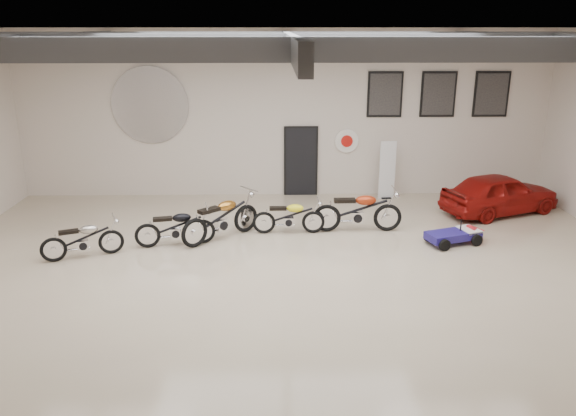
{
  "coord_description": "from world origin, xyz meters",
  "views": [
    {
      "loc": [
        -0.27,
        -10.92,
        5.04
      ],
      "look_at": [
        0.0,
        1.2,
        1.1
      ],
      "focal_mm": 35.0,
      "sensor_mm": 36.0,
      "label": 1
    }
  ],
  "objects_px": {
    "motorcycle_silver": "(82,239)",
    "motorcycle_black": "(175,226)",
    "banner_stand": "(387,170)",
    "motorcycle_yellow": "(289,216)",
    "vintage_car": "(500,193)",
    "motorcycle_gold": "(221,217)",
    "go_kart": "(458,232)",
    "motorcycle_red": "(357,210)"
  },
  "relations": [
    {
      "from": "motorcycle_silver",
      "to": "motorcycle_black",
      "type": "xyz_separation_m",
      "value": [
        1.98,
        0.7,
        0.02
      ]
    },
    {
      "from": "banner_stand",
      "to": "motorcycle_yellow",
      "type": "distance_m",
      "value": 4.3
    },
    {
      "from": "motorcycle_black",
      "to": "vintage_car",
      "type": "xyz_separation_m",
      "value": [
        8.69,
        2.27,
        0.1
      ]
    },
    {
      "from": "motorcycle_gold",
      "to": "motorcycle_yellow",
      "type": "height_order",
      "value": "motorcycle_gold"
    },
    {
      "from": "motorcycle_gold",
      "to": "go_kart",
      "type": "xyz_separation_m",
      "value": [
        5.77,
        -0.39,
        -0.28
      ]
    },
    {
      "from": "motorcycle_gold",
      "to": "motorcycle_yellow",
      "type": "bearing_deg",
      "value": -28.58
    },
    {
      "from": "motorcycle_red",
      "to": "go_kart",
      "type": "distance_m",
      "value": 2.51
    },
    {
      "from": "motorcycle_red",
      "to": "vintage_car",
      "type": "bearing_deg",
      "value": 17.71
    },
    {
      "from": "motorcycle_yellow",
      "to": "motorcycle_gold",
      "type": "bearing_deg",
      "value": -167.66
    },
    {
      "from": "banner_stand",
      "to": "motorcycle_gold",
      "type": "bearing_deg",
      "value": -152.45
    },
    {
      "from": "motorcycle_gold",
      "to": "motorcycle_yellow",
      "type": "distance_m",
      "value": 1.73
    },
    {
      "from": "motorcycle_yellow",
      "to": "motorcycle_black",
      "type": "bearing_deg",
      "value": -164.71
    },
    {
      "from": "motorcycle_gold",
      "to": "go_kart",
      "type": "height_order",
      "value": "motorcycle_gold"
    },
    {
      "from": "motorcycle_yellow",
      "to": "go_kart",
      "type": "relative_size",
      "value": 1.11
    },
    {
      "from": "motorcycle_red",
      "to": "motorcycle_black",
      "type": "bearing_deg",
      "value": -169.53
    },
    {
      "from": "motorcycle_black",
      "to": "vintage_car",
      "type": "distance_m",
      "value": 8.98
    },
    {
      "from": "motorcycle_red",
      "to": "go_kart",
      "type": "xyz_separation_m",
      "value": [
        2.34,
        -0.88,
        -0.29
      ]
    },
    {
      "from": "motorcycle_silver",
      "to": "motorcycle_red",
      "type": "distance_m",
      "value": 6.66
    },
    {
      "from": "banner_stand",
      "to": "vintage_car",
      "type": "relative_size",
      "value": 0.53
    },
    {
      "from": "vintage_car",
      "to": "motorcycle_silver",
      "type": "bearing_deg",
      "value": 84.33
    },
    {
      "from": "motorcycle_silver",
      "to": "motorcycle_gold",
      "type": "distance_m",
      "value": 3.23
    },
    {
      "from": "motorcycle_yellow",
      "to": "vintage_car",
      "type": "height_order",
      "value": "vintage_car"
    },
    {
      "from": "go_kart",
      "to": "motorcycle_black",
      "type": "bearing_deg",
      "value": 160.94
    },
    {
      "from": "motorcycle_red",
      "to": "vintage_car",
      "type": "height_order",
      "value": "same"
    },
    {
      "from": "motorcycle_red",
      "to": "go_kart",
      "type": "relative_size",
      "value": 1.38
    },
    {
      "from": "motorcycle_black",
      "to": "go_kart",
      "type": "height_order",
      "value": "motorcycle_black"
    },
    {
      "from": "go_kart",
      "to": "motorcycle_yellow",
      "type": "bearing_deg",
      "value": 150.19
    },
    {
      "from": "motorcycle_black",
      "to": "motorcycle_yellow",
      "type": "relative_size",
      "value": 1.04
    },
    {
      "from": "banner_stand",
      "to": "go_kart",
      "type": "bearing_deg",
      "value": -82.53
    },
    {
      "from": "banner_stand",
      "to": "motorcycle_black",
      "type": "height_order",
      "value": "banner_stand"
    },
    {
      "from": "motorcycle_silver",
      "to": "vintage_car",
      "type": "xyz_separation_m",
      "value": [
        10.67,
        2.97,
        0.12
      ]
    },
    {
      "from": "go_kart",
      "to": "vintage_car",
      "type": "distance_m",
      "value": 2.95
    },
    {
      "from": "motorcycle_silver",
      "to": "motorcycle_yellow",
      "type": "xyz_separation_m",
      "value": [
        4.71,
        1.48,
        0.0
      ]
    },
    {
      "from": "banner_stand",
      "to": "motorcycle_silver",
      "type": "distance_m",
      "value": 8.98
    },
    {
      "from": "motorcycle_gold",
      "to": "motorcycle_yellow",
      "type": "xyz_separation_m",
      "value": [
        1.68,
        0.39,
        -0.11
      ]
    },
    {
      "from": "banner_stand",
      "to": "motorcycle_yellow",
      "type": "bearing_deg",
      "value": -143.55
    },
    {
      "from": "motorcycle_red",
      "to": "motorcycle_yellow",
      "type": "bearing_deg",
      "value": -177.29
    },
    {
      "from": "banner_stand",
      "to": "vintage_car",
      "type": "xyz_separation_m",
      "value": [
        2.9,
        -1.5,
        -0.32
      ]
    },
    {
      "from": "vintage_car",
      "to": "motorcycle_black",
      "type": "bearing_deg",
      "value": 83.39
    },
    {
      "from": "motorcycle_black",
      "to": "vintage_car",
      "type": "height_order",
      "value": "vintage_car"
    },
    {
      "from": "motorcycle_red",
      "to": "vintage_car",
      "type": "xyz_separation_m",
      "value": [
        4.2,
        1.39,
        0.0
      ]
    },
    {
      "from": "go_kart",
      "to": "vintage_car",
      "type": "bearing_deg",
      "value": 31.57
    }
  ]
}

